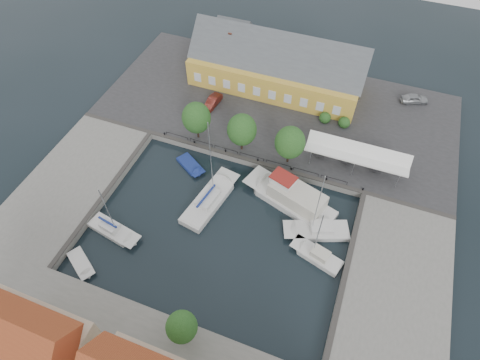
# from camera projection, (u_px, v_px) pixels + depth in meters

# --- Properties ---
(ground) EXTENTS (140.00, 140.00, 0.00)m
(ground) POSITION_uv_depth(u_px,v_px,m) (224.00, 221.00, 52.28)
(ground) COLOR black
(ground) RESTS_ON ground
(north_quay) EXTENTS (56.00, 26.00, 1.00)m
(north_quay) POSITION_uv_depth(u_px,v_px,m) (277.00, 109.00, 65.46)
(north_quay) COLOR #2D2D30
(north_quay) RESTS_ON ground
(west_quay) EXTENTS (12.00, 24.00, 1.00)m
(west_quay) POSITION_uv_depth(u_px,v_px,m) (72.00, 183.00, 55.64)
(west_quay) COLOR slate
(west_quay) RESTS_ON ground
(east_quay) EXTENTS (12.00, 24.00, 1.00)m
(east_quay) POSITION_uv_depth(u_px,v_px,m) (395.00, 289.00, 45.78)
(east_quay) COLOR slate
(east_quay) RESTS_ON ground
(quay_edge_fittings) EXTENTS (56.00, 24.72, 0.40)m
(quay_edge_fittings) POSITION_uv_depth(u_px,v_px,m) (237.00, 189.00, 54.25)
(quay_edge_fittings) COLOR #383533
(quay_edge_fittings) RESTS_ON north_quay
(warehouse) EXTENTS (28.56, 14.00, 9.55)m
(warehouse) POSITION_uv_depth(u_px,v_px,m) (273.00, 66.00, 66.15)
(warehouse) COLOR gold
(warehouse) RESTS_ON north_quay
(tent_canopy) EXTENTS (14.00, 4.00, 2.83)m
(tent_canopy) POSITION_uv_depth(u_px,v_px,m) (357.00, 153.00, 54.84)
(tent_canopy) COLOR white
(tent_canopy) RESTS_ON north_quay
(quay_trees) EXTENTS (18.20, 4.20, 6.30)m
(quay_trees) POSITION_uv_depth(u_px,v_px,m) (242.00, 130.00, 56.02)
(quay_trees) COLOR black
(quay_trees) RESTS_ON north_quay
(car_silver) EXTENTS (4.74, 3.23, 1.50)m
(car_silver) POSITION_uv_depth(u_px,v_px,m) (415.00, 99.00, 65.11)
(car_silver) COLOR #A0A3A7
(car_silver) RESTS_ON north_quay
(car_red) EXTENTS (1.93, 4.42, 1.41)m
(car_red) POSITION_uv_depth(u_px,v_px,m) (213.00, 102.00, 64.68)
(car_red) COLOR #591A14
(car_red) RESTS_ON north_quay
(center_sailboat) EXTENTS (4.88, 10.92, 14.30)m
(center_sailboat) POSITION_uv_depth(u_px,v_px,m) (209.00, 201.00, 53.86)
(center_sailboat) COLOR silver
(center_sailboat) RESTS_ON ground
(trawler) EXTENTS (13.58, 7.73, 5.00)m
(trawler) POSITION_uv_depth(u_px,v_px,m) (292.00, 199.00, 53.25)
(trawler) COLOR silver
(trawler) RESTS_ON ground
(east_boat_a) EXTENTS (8.71, 5.57, 11.84)m
(east_boat_a) POSITION_uv_depth(u_px,v_px,m) (318.00, 231.00, 50.95)
(east_boat_a) COLOR silver
(east_boat_a) RESTS_ON ground
(east_boat_b) EXTENTS (6.82, 3.90, 9.23)m
(east_boat_b) POSITION_uv_depth(u_px,v_px,m) (317.00, 256.00, 48.68)
(east_boat_b) COLOR silver
(east_boat_b) RESTS_ON ground
(west_boat_d) EXTENTS (7.59, 3.47, 10.01)m
(west_boat_d) POSITION_uv_depth(u_px,v_px,m) (113.00, 231.00, 50.96)
(west_boat_d) COLOR silver
(west_boat_d) RESTS_ON ground
(launch_sw) EXTENTS (4.86, 3.91, 0.98)m
(launch_sw) POSITION_uv_depth(u_px,v_px,m) (81.00, 264.00, 48.24)
(launch_sw) COLOR silver
(launch_sw) RESTS_ON ground
(launch_nw) EXTENTS (5.15, 4.17, 0.88)m
(launch_nw) POSITION_uv_depth(u_px,v_px,m) (191.00, 166.00, 58.15)
(launch_nw) COLOR navy
(launch_nw) RESTS_ON ground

